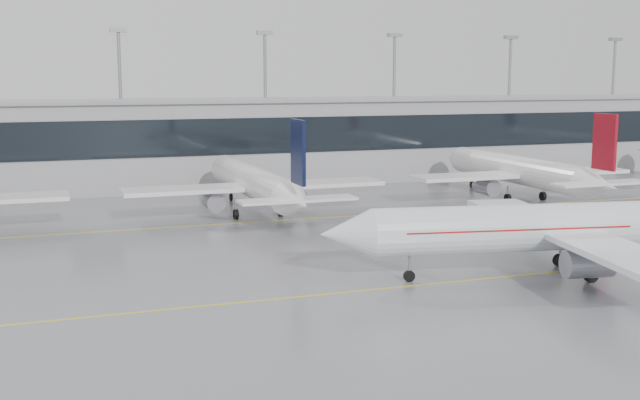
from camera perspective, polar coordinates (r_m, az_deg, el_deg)
name	(u,v)px	position (r m, az deg, el deg)	size (l,w,h in m)	color
ground	(374,290)	(60.15, 3.88, -6.37)	(320.00, 320.00, 0.00)	gray
taxi_line_main	(374,289)	(60.15, 3.88, -6.37)	(120.00, 0.25, 0.01)	yellow
taxi_line_north	(265,221)	(87.79, -3.96, -1.53)	(120.00, 0.25, 0.01)	yellow
terminal	(204,144)	(117.90, -8.24, 3.99)	(180.00, 15.00, 12.00)	#97979B
terminal_glass	(215,137)	(110.42, -7.47, 4.47)	(180.00, 0.20, 5.00)	black
terminal_roof	(203,101)	(117.55, -8.31, 7.00)	(182.00, 16.00, 0.40)	gray
light_masts	(195,92)	(123.41, -8.88, 7.60)	(156.40, 1.00, 22.60)	gray
air_canada_jet	(562,227)	(66.27, 16.85, -1.87)	(38.11, 31.21, 12.18)	white
parked_jet_c	(255,184)	(90.73, -4.62, 1.17)	(29.64, 36.96, 11.72)	white
parked_jet_d	(521,171)	(105.30, 14.10, 2.00)	(29.64, 36.96, 11.72)	white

